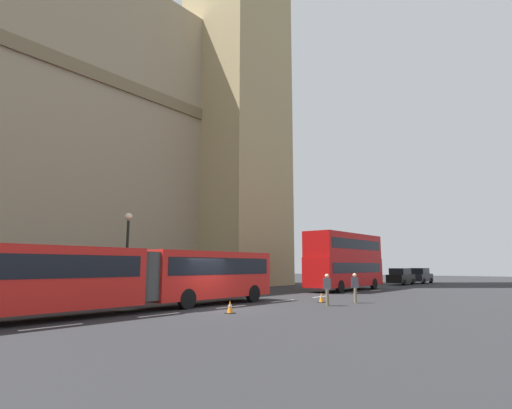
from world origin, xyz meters
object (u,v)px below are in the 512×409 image
(articulated_bus, at_px, (138,274))
(street_lamp, at_px, (127,250))
(pedestrian_near_cones, at_px, (327,288))
(traffic_cone_middle, at_px, (321,298))
(sedan_lead, at_px, (401,277))
(pedestrian_by_kerb, at_px, (355,287))
(double_decker_bus, at_px, (345,259))
(traffic_cone_west, at_px, (230,307))
(sedan_trailing, at_px, (420,276))

(articulated_bus, relative_size, street_lamp, 3.29)
(street_lamp, bearing_deg, pedestrian_near_cones, -60.14)
(traffic_cone_middle, height_order, street_lamp, street_lamp)
(sedan_lead, distance_m, pedestrian_near_cones, 27.44)
(pedestrian_by_kerb, bearing_deg, traffic_cone_middle, 120.06)
(articulated_bus, xyz_separation_m, sedan_lead, (34.89, 0.18, -0.83))
(double_decker_bus, distance_m, pedestrian_near_cones, 14.38)
(articulated_bus, distance_m, traffic_cone_west, 4.76)
(double_decker_bus, xyz_separation_m, sedan_lead, (13.70, 0.17, -1.80))
(double_decker_bus, height_order, street_lamp, street_lamp)
(articulated_bus, height_order, pedestrian_by_kerb, articulated_bus)
(sedan_trailing, bearing_deg, sedan_lead, 176.25)
(traffic_cone_west, xyz_separation_m, pedestrian_near_cones, (5.91, -1.63, 0.63))
(traffic_cone_middle, distance_m, street_lamp, 11.82)
(traffic_cone_middle, xyz_separation_m, street_lamp, (-7.32, 8.85, 2.77))
(street_lamp, height_order, pedestrian_near_cones, street_lamp)
(traffic_cone_middle, bearing_deg, sedan_lead, 10.13)
(articulated_bus, distance_m, sedan_trailing, 40.42)
(sedan_lead, distance_m, traffic_cone_west, 33.00)
(pedestrian_near_cones, height_order, pedestrian_by_kerb, same)
(sedan_trailing, xyz_separation_m, traffic_cone_middle, (-30.84, -4.16, -0.63))
(articulated_bus, distance_m, pedestrian_by_kerb, 12.18)
(traffic_cone_west, distance_m, street_lamp, 8.93)
(street_lamp, distance_m, pedestrian_by_kerb, 13.57)
(articulated_bus, distance_m, pedestrian_near_cones, 9.86)
(pedestrian_by_kerb, bearing_deg, sedan_trailing, 11.06)
(sedan_trailing, bearing_deg, traffic_cone_west, -174.33)
(sedan_lead, xyz_separation_m, pedestrian_by_kerb, (-24.34, -6.20, -0.00))
(sedan_lead, relative_size, traffic_cone_middle, 7.59)
(sedan_lead, bearing_deg, double_decker_bus, -179.28)
(traffic_cone_middle, bearing_deg, street_lamp, 129.59)
(articulated_bus, xyz_separation_m, sedan_trailing, (40.41, -0.19, -0.83))
(sedan_lead, height_order, street_lamp, street_lamp)
(pedestrian_near_cones, bearing_deg, traffic_cone_west, 164.60)
(traffic_cone_west, relative_size, pedestrian_near_cones, 0.34)
(traffic_cone_west, xyz_separation_m, traffic_cone_middle, (7.42, -0.36, 0.00))
(traffic_cone_west, distance_m, traffic_cone_middle, 7.43)
(sedan_lead, bearing_deg, sedan_trailing, -3.75)
(sedan_lead, bearing_deg, traffic_cone_middle, -169.87)
(sedan_trailing, bearing_deg, double_decker_bus, 179.44)
(double_decker_bus, bearing_deg, traffic_cone_middle, -159.46)
(traffic_cone_middle, bearing_deg, articulated_bus, 155.59)
(traffic_cone_west, bearing_deg, articulated_bus, 118.43)
(sedan_lead, relative_size, pedestrian_by_kerb, 2.60)
(double_decker_bus, height_order, pedestrian_near_cones, double_decker_bus)
(sedan_lead, bearing_deg, articulated_bus, -179.71)
(traffic_cone_middle, relative_size, pedestrian_near_cones, 0.34)
(sedan_lead, relative_size, pedestrian_near_cones, 2.60)
(street_lamp, bearing_deg, sedan_lead, -7.56)
(articulated_bus, distance_m, street_lamp, 5.21)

